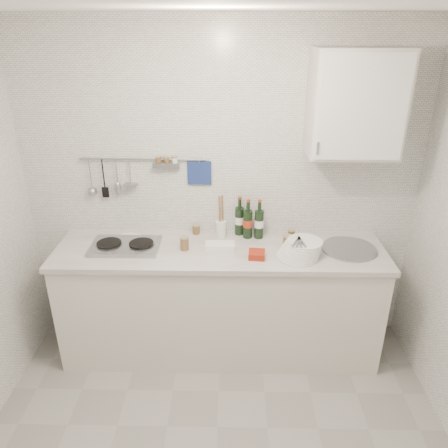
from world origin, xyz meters
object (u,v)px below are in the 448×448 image
Objects in this scene: wall_cabinet at (356,104)px; utensil_crock at (221,227)px; plate_stack_sink at (301,249)px; plate_stack_hob at (128,242)px; wine_bottles at (249,218)px.

wall_cabinet reaches higher than utensil_crock.
plate_stack_sink is at bearing -145.28° from wall_cabinet.
plate_stack_sink is 0.65m from utensil_crock.
wine_bottles is at bearing 8.78° from plate_stack_hob.
wine_bottles is (-0.68, 0.09, -0.87)m from wall_cabinet.
plate_stack_sink reaches higher than plate_stack_hob.
wall_cabinet is at bearing -7.73° from wine_bottles.
wine_bottles is 0.90× the size of utensil_crock.
plate_stack_hob is 1.29m from plate_stack_sink.
wine_bottles is 0.23m from utensil_crock.
utensil_crock is at bearing 151.58° from plate_stack_sink.
wine_bottles is (-0.36, 0.31, 0.10)m from plate_stack_sink.
plate_stack_sink is (1.28, -0.17, 0.04)m from plate_stack_hob.
plate_stack_sink is 1.04× the size of wine_bottles.
plate_stack_hob is at bearing 172.28° from plate_stack_sink.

